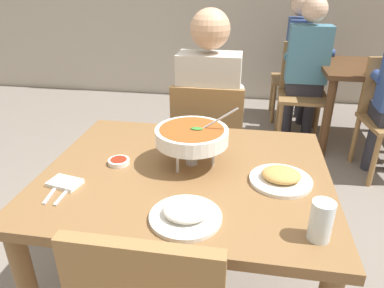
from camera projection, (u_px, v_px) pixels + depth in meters
name	position (u px, v px, depth m)	size (l,w,h in m)	color
dining_table_main	(186.00, 193.00, 1.49)	(1.15, 0.94, 0.74)	brown
chair_diner_main	(208.00, 143.00, 2.22)	(0.44, 0.44, 0.90)	olive
diner_main	(209.00, 106.00, 2.14)	(0.40, 0.45, 1.31)	#2D2D38
curry_bowl	(192.00, 136.00, 1.44)	(0.33, 0.30, 0.26)	silver
rice_plate	(186.00, 214.00, 1.15)	(0.24, 0.24, 0.06)	white
appetizer_plate	(281.00, 177.00, 1.36)	(0.24, 0.24, 0.06)	white
sauce_dish	(119.00, 161.00, 1.49)	(0.09, 0.09, 0.02)	white
napkin_folded	(65.00, 183.00, 1.35)	(0.12, 0.08, 0.02)	white
fork_utensil	(54.00, 190.00, 1.31)	(0.01, 0.17, 0.01)	silver
spoon_utensil	(66.00, 192.00, 1.30)	(0.01, 0.17, 0.01)	silver
drink_glass	(321.00, 223.00, 1.05)	(0.07, 0.07, 0.13)	silver
dining_table_far	(377.00, 81.00, 3.12)	(1.00, 0.80, 0.74)	#51331C
chair_bg_left	(302.00, 73.00, 3.77)	(0.44, 0.44, 0.90)	olive
chair_bg_middle	(303.00, 86.00, 3.33)	(0.45, 0.45, 0.90)	olive
patron_bg_left	(300.00, 52.00, 3.63)	(0.45, 0.40, 1.31)	#2D2D38
patron_bg_middle	(307.00, 62.00, 3.22)	(0.40, 0.45, 1.31)	#2D2D38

